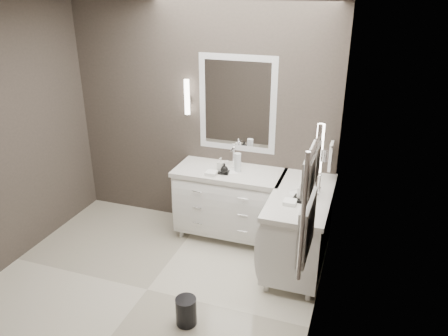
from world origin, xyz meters
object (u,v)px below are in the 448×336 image
(vanity_back, at_px, (229,199))
(towel_ladder, at_px, (308,208))
(waste_bin, at_px, (186,311))
(vanity_right, at_px, (299,225))

(vanity_back, relative_size, towel_ladder, 1.38)
(vanity_back, distance_m, towel_ladder, 2.16)
(vanity_back, bearing_deg, towel_ladder, -55.90)
(towel_ladder, relative_size, waste_bin, 3.44)
(vanity_right, xyz_separation_m, towel_ladder, (0.23, -1.30, 0.91))
(vanity_back, height_order, vanity_right, same)
(waste_bin, bearing_deg, vanity_back, 93.90)
(vanity_back, xyz_separation_m, vanity_right, (0.88, -0.33, 0.00))
(vanity_right, relative_size, waste_bin, 4.74)
(vanity_right, relative_size, towel_ladder, 1.38)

